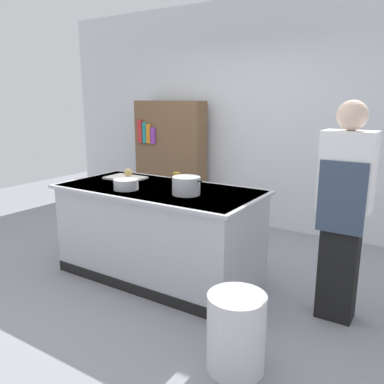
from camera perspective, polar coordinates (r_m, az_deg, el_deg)
name	(u,v)px	position (r m, az deg, el deg)	size (l,w,h in m)	color
ground_plane	(160,275)	(4.05, -4.60, -11.88)	(10.00, 10.00, 0.00)	gray
back_wall	(252,116)	(5.49, 8.64, 10.85)	(6.40, 0.12, 3.00)	silver
counter_island	(159,231)	(3.88, -4.73, -5.65)	(1.98, 0.98, 0.90)	#B7BABF
cutting_board	(125,178)	(4.23, -9.63, 2.04)	(0.40, 0.28, 0.02)	silver
onion	(128,173)	(4.21, -9.23, 2.77)	(0.09, 0.09, 0.09)	tan
stock_pot	(186,186)	(3.47, -0.84, 0.93)	(0.32, 0.25, 0.16)	#B7BABF
mixing_bowl	(126,184)	(3.72, -9.54, 1.10)	(0.23, 0.23, 0.10)	#B7BABF
juice_cup	(176,177)	(3.99, -2.28, 2.13)	(0.07, 0.07, 0.10)	yellow
trash_bin	(236,332)	(2.71, 6.41, -19.54)	(0.38, 0.38, 0.52)	silver
person_chef	(344,208)	(3.21, 21.12, -2.21)	(0.38, 0.25, 1.72)	black
bookshelf	(170,159)	(5.87, -3.19, 4.77)	(1.10, 0.31, 1.70)	brown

